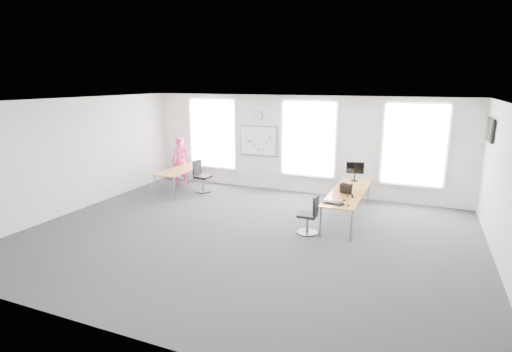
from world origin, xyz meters
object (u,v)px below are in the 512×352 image
at_px(desk_left, 181,171).
at_px(chair_left, 201,178).
at_px(chair_right, 310,217).
at_px(monitor, 355,170).
at_px(person, 180,161).
at_px(desk_right, 348,193).
at_px(headphones, 350,196).
at_px(keyboard, 333,203).

xyz_separation_m(desk_left, chair_left, (0.60, 0.23, -0.21)).
bearing_deg(chair_right, monitor, 167.25).
bearing_deg(chair_left, monitor, -81.59).
height_order(chair_right, person, person).
xyz_separation_m(desk_right, headphones, (0.14, -0.55, 0.09)).
xyz_separation_m(desk_right, keyboard, (-0.13, -1.16, 0.06)).
bearing_deg(desk_left, monitor, 5.57).
relative_size(desk_right, monitor, 5.53).
xyz_separation_m(desk_right, chair_left, (-4.72, 0.84, -0.24)).
bearing_deg(chair_right, headphones, 137.52).
xyz_separation_m(desk_right, desk_left, (-5.32, 0.62, -0.03)).
distance_m(desk_left, person, 0.80).
height_order(person, headphones, person).
xyz_separation_m(desk_left, monitor, (5.30, 0.52, 0.40)).
height_order(desk_right, desk_left, desk_right).
bearing_deg(keyboard, chair_right, -140.41).
bearing_deg(monitor, chair_right, -112.00).
bearing_deg(desk_left, keyboard, -18.89).
bearing_deg(person, desk_right, -21.36).
xyz_separation_m(person, monitor, (5.73, -0.13, 0.23)).
bearing_deg(person, headphones, -26.05).
relative_size(person, monitor, 3.03).
bearing_deg(headphones, keyboard, -106.22).
bearing_deg(headphones, chair_left, 171.12).
height_order(person, monitor, person).
height_order(person, keyboard, person).
xyz_separation_m(person, headphones, (5.89, -1.81, -0.05)).
relative_size(desk_right, chair_right, 3.27).
height_order(desk_left, chair_left, chair_left).
distance_m(desk_right, monitor, 1.19).
distance_m(chair_right, headphones, 1.15).
distance_m(headphones, monitor, 1.71).
relative_size(desk_right, chair_left, 2.97).
relative_size(desk_left, chair_right, 2.13).
distance_m(person, monitor, 5.74).
bearing_deg(chair_left, desk_left, 115.53).
bearing_deg(chair_left, person, 72.59).
distance_m(chair_left, monitor, 4.75).
xyz_separation_m(chair_right, keyboard, (0.48, 0.19, 0.34)).
height_order(desk_right, chair_left, chair_left).
height_order(chair_left, person, person).
relative_size(keyboard, monitor, 0.92).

